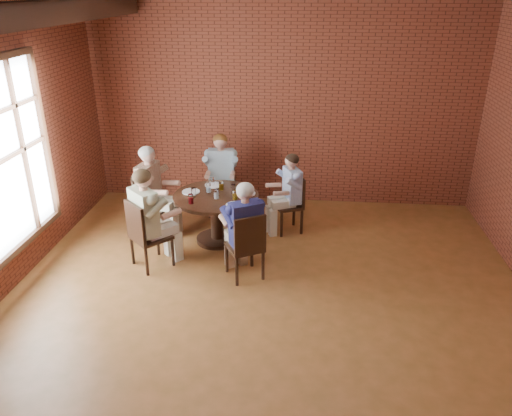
# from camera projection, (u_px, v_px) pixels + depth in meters

# --- Properties ---
(floor) EXTENTS (7.00, 7.00, 0.00)m
(floor) POSITION_uv_depth(u_px,v_px,m) (265.00, 314.00, 5.87)
(floor) COLOR #9A5A2F
(floor) RESTS_ON ground
(ceiling) EXTENTS (7.00, 7.00, 0.00)m
(ceiling) POSITION_uv_depth(u_px,v_px,m) (268.00, 2.00, 4.49)
(ceiling) COLOR silver
(ceiling) RESTS_ON wall_back
(wall_back) EXTENTS (7.00, 0.00, 7.00)m
(wall_back) POSITION_uv_depth(u_px,v_px,m) (283.00, 106.00, 8.36)
(wall_back) COLOR brown
(wall_back) RESTS_ON ground
(ceiling_beam) EXTENTS (0.22, 6.90, 0.26)m
(ceiling_beam) POSITION_uv_depth(u_px,v_px,m) (12.00, 16.00, 4.76)
(ceiling_beam) COLOR black
(ceiling_beam) RESTS_ON ceiling
(dining_table) EXTENTS (1.25, 1.25, 0.75)m
(dining_table) POSITION_uv_depth(u_px,v_px,m) (216.00, 209.00, 7.35)
(dining_table) COLOR black
(dining_table) RESTS_ON floor
(chair_a) EXTENTS (0.51, 0.51, 0.90)m
(chair_a) POSITION_uv_depth(u_px,v_px,m) (293.00, 202.00, 7.70)
(chair_a) COLOR black
(chair_a) RESTS_ON floor
(diner_a) EXTENTS (0.74, 0.68, 1.26)m
(diner_a) POSITION_uv_depth(u_px,v_px,m) (289.00, 194.00, 7.62)
(diner_a) COLOR #3F5DA5
(diner_a) RESTS_ON floor
(chair_b) EXTENTS (0.48, 0.48, 0.95)m
(chair_b) POSITION_uv_depth(u_px,v_px,m) (222.00, 183.00, 8.37)
(chair_b) COLOR black
(chair_b) RESTS_ON floor
(diner_b) EXTENTS (0.60, 0.72, 1.36)m
(diner_b) POSITION_uv_depth(u_px,v_px,m) (221.00, 175.00, 8.22)
(diner_b) COLOR #91AAB9
(diner_b) RESTS_ON floor
(chair_c) EXTENTS (0.53, 0.53, 0.96)m
(chair_c) POSITION_uv_depth(u_px,v_px,m) (148.00, 201.00, 7.66)
(chair_c) COLOR black
(chair_c) RESTS_ON floor
(diner_c) EXTENTS (0.78, 0.68, 1.38)m
(diner_c) POSITION_uv_depth(u_px,v_px,m) (153.00, 191.00, 7.56)
(diner_c) COLOR brown
(diner_c) RESTS_ON floor
(chair_d) EXTENTS (0.65, 0.65, 0.97)m
(chair_d) POSITION_uv_depth(u_px,v_px,m) (144.00, 233.00, 6.65)
(chair_d) COLOR black
(chair_d) RESTS_ON floor
(diner_d) EXTENTS (0.90, 0.90, 1.40)m
(diner_d) POSITION_uv_depth(u_px,v_px,m) (149.00, 219.00, 6.64)
(diner_d) COLOR #C4AF9A
(diner_d) RESTS_ON floor
(chair_e) EXTENTS (0.58, 0.58, 0.94)m
(chair_e) POSITION_uv_depth(u_px,v_px,m) (247.00, 244.00, 6.38)
(chair_e) COLOR black
(chair_e) RESTS_ON floor
(diner_e) EXTENTS (0.78, 0.83, 1.34)m
(diner_e) POSITION_uv_depth(u_px,v_px,m) (244.00, 231.00, 6.39)
(diner_e) COLOR #1C1E50
(diner_e) RESTS_ON floor
(plate_a) EXTENTS (0.26, 0.26, 0.01)m
(plate_a) POSITION_uv_depth(u_px,v_px,m) (247.00, 193.00, 7.30)
(plate_a) COLOR white
(plate_a) RESTS_ON dining_table
(plate_b) EXTENTS (0.26, 0.26, 0.01)m
(plate_b) POSITION_uv_depth(u_px,v_px,m) (213.00, 185.00, 7.60)
(plate_b) COLOR white
(plate_b) RESTS_ON dining_table
(plate_c) EXTENTS (0.26, 0.26, 0.01)m
(plate_c) POSITION_uv_depth(u_px,v_px,m) (191.00, 192.00, 7.36)
(plate_c) COLOR white
(plate_c) RESTS_ON dining_table
(plate_d) EXTENTS (0.26, 0.26, 0.01)m
(plate_d) POSITION_uv_depth(u_px,v_px,m) (235.00, 205.00, 6.90)
(plate_d) COLOR white
(plate_d) RESTS_ON dining_table
(glass_a) EXTENTS (0.07, 0.07, 0.14)m
(glass_a) POSITION_uv_depth(u_px,v_px,m) (233.00, 189.00, 7.29)
(glass_a) COLOR white
(glass_a) RESTS_ON dining_table
(glass_b) EXTENTS (0.07, 0.07, 0.14)m
(glass_b) POSITION_uv_depth(u_px,v_px,m) (221.00, 185.00, 7.42)
(glass_b) COLOR white
(glass_b) RESTS_ON dining_table
(glass_c) EXTENTS (0.07, 0.07, 0.14)m
(glass_c) POSITION_uv_depth(u_px,v_px,m) (212.00, 182.00, 7.56)
(glass_c) COLOR white
(glass_c) RESTS_ON dining_table
(glass_d) EXTENTS (0.07, 0.07, 0.14)m
(glass_d) POSITION_uv_depth(u_px,v_px,m) (209.00, 188.00, 7.34)
(glass_d) COLOR white
(glass_d) RESTS_ON dining_table
(glass_e) EXTENTS (0.07, 0.07, 0.14)m
(glass_e) POSITION_uv_depth(u_px,v_px,m) (194.00, 192.00, 7.16)
(glass_e) COLOR white
(glass_e) RESTS_ON dining_table
(glass_f) EXTENTS (0.07, 0.07, 0.14)m
(glass_f) POSITION_uv_depth(u_px,v_px,m) (191.00, 199.00, 6.95)
(glass_f) COLOR white
(glass_f) RESTS_ON dining_table
(glass_g) EXTENTS (0.07, 0.07, 0.14)m
(glass_g) POSITION_uv_depth(u_px,v_px,m) (216.00, 194.00, 7.11)
(glass_g) COLOR white
(glass_g) RESTS_ON dining_table
(glass_h) EXTENTS (0.07, 0.07, 0.14)m
(glass_h) POSITION_uv_depth(u_px,v_px,m) (235.00, 195.00, 7.08)
(glass_h) COLOR white
(glass_h) RESTS_ON dining_table
(smartphone) EXTENTS (0.09, 0.14, 0.01)m
(smartphone) POSITION_uv_depth(u_px,v_px,m) (231.00, 206.00, 6.89)
(smartphone) COLOR black
(smartphone) RESTS_ON dining_table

